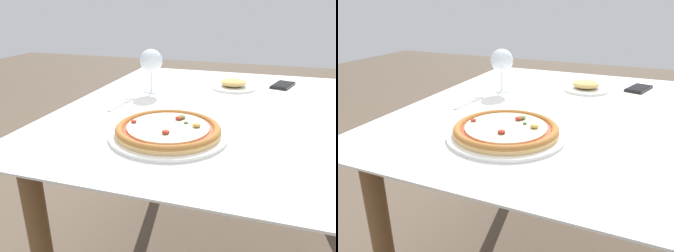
{
  "view_description": "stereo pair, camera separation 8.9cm",
  "coord_description": "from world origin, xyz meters",
  "views": [
    {
      "loc": [
        0.1,
        -1.09,
        1.1
      ],
      "look_at": [
        -0.15,
        -0.3,
        0.77
      ],
      "focal_mm": 35.0,
      "sensor_mm": 36.0,
      "label": 1
    },
    {
      "loc": [
        0.18,
        -1.06,
        1.1
      ],
      "look_at": [
        -0.15,
        -0.3,
        0.77
      ],
      "focal_mm": 35.0,
      "sensor_mm": 36.0,
      "label": 2
    }
  ],
  "objects": [
    {
      "name": "wine_glass_far_left",
      "position": [
        -0.35,
        0.12,
        0.87
      ],
      "size": [
        0.09,
        0.09,
        0.17
      ],
      "color": "silver",
      "rests_on": "dining_table"
    },
    {
      "name": "side_plate",
      "position": [
        -0.04,
        0.28,
        0.76
      ],
      "size": [
        0.18,
        0.18,
        0.04
      ],
      "color": "white",
      "rests_on": "dining_table"
    },
    {
      "name": "fork",
      "position": [
        -0.39,
        -0.07,
        0.75
      ],
      "size": [
        0.03,
        0.17,
        0.0
      ],
      "color": "silver",
      "rests_on": "dining_table"
    },
    {
      "name": "pizza_plate",
      "position": [
        -0.15,
        -0.3,
        0.76
      ],
      "size": [
        0.32,
        0.32,
        0.04
      ],
      "color": "white",
      "rests_on": "dining_table"
    },
    {
      "name": "cell_phone",
      "position": [
        0.16,
        0.38,
        0.75
      ],
      "size": [
        0.11,
        0.16,
        0.01
      ],
      "color": "black",
      "rests_on": "dining_table"
    },
    {
      "name": "dining_table",
      "position": [
        0.0,
        0.0,
        0.66
      ],
      "size": [
        1.15,
        1.2,
        0.74
      ],
      "color": "brown",
      "rests_on": "ground_plane"
    }
  ]
}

